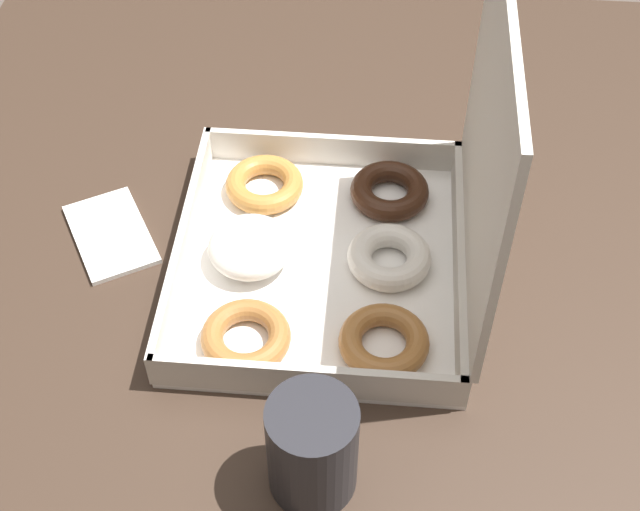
% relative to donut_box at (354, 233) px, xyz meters
% --- Properties ---
extents(dining_table, '(1.02, 1.02, 0.70)m').
position_rel_donut_box_xyz_m(dining_table, '(-0.04, -0.03, -0.15)').
color(dining_table, '#38281E').
rests_on(dining_table, ground_plane).
extents(donut_box, '(0.33, 0.31, 0.33)m').
position_rel_donut_box_xyz_m(donut_box, '(0.00, 0.00, 0.00)').
color(donut_box, white).
rests_on(donut_box, dining_table).
extents(coffee_mug, '(0.08, 0.08, 0.11)m').
position_rel_donut_box_xyz_m(coffee_mug, '(0.25, -0.02, -0.00)').
color(coffee_mug, '#232328').
rests_on(coffee_mug, dining_table).
extents(paper_napkin, '(0.15, 0.13, 0.01)m').
position_rel_donut_box_xyz_m(paper_napkin, '(-0.03, -0.27, -0.05)').
color(paper_napkin, white).
rests_on(paper_napkin, dining_table).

